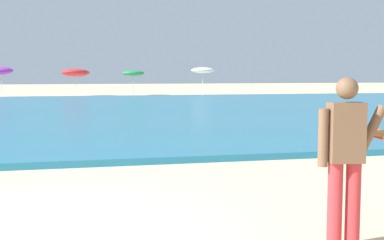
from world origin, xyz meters
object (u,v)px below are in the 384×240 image
(beach_umbrella_2, at_px, (75,73))
(beach_umbrella_3, at_px, (133,73))
(beach_umbrella_4, at_px, (203,70))
(beach_umbrella_1, at_px, (1,71))
(surfer_with_board, at_px, (367,148))

(beach_umbrella_2, relative_size, beach_umbrella_3, 1.09)
(beach_umbrella_2, bearing_deg, beach_umbrella_4, -5.72)
(beach_umbrella_2, distance_m, beach_umbrella_4, 9.96)
(beach_umbrella_3, relative_size, beach_umbrella_4, 0.90)
(beach_umbrella_2, xyz_separation_m, beach_umbrella_3, (4.51, 0.41, -0.04))
(beach_umbrella_3, height_order, beach_umbrella_4, beach_umbrella_4)
(beach_umbrella_3, bearing_deg, beach_umbrella_2, -174.81)
(beach_umbrella_1, bearing_deg, beach_umbrella_4, -1.62)
(beach_umbrella_3, bearing_deg, beach_umbrella_4, -14.57)
(surfer_with_board, distance_m, beach_umbrella_4, 35.44)
(beach_umbrella_4, bearing_deg, beach_umbrella_2, 174.28)
(surfer_with_board, distance_m, beach_umbrella_3, 36.17)
(surfer_with_board, relative_size, beach_umbrella_4, 1.12)
(surfer_with_board, distance_m, beach_umbrella_2, 35.84)
(beach_umbrella_3, bearing_deg, beach_umbrella_1, -174.38)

